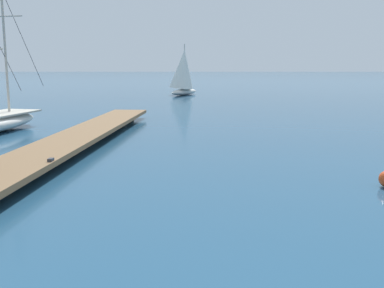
% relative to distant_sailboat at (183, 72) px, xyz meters
% --- Properties ---
extents(floating_dock, '(3.44, 20.29, 0.53)m').
position_rel_distant_sailboat_xyz_m(floating_dock, '(-3.59, -29.41, -1.89)').
color(floating_dock, brown).
rests_on(floating_dock, ground).
extents(distant_sailboat, '(3.48, 4.65, 4.94)m').
position_rel_distant_sailboat_xyz_m(distant_sailboat, '(0.00, 0.00, 0.00)').
color(distant_sailboat, silver).
rests_on(distant_sailboat, ground).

